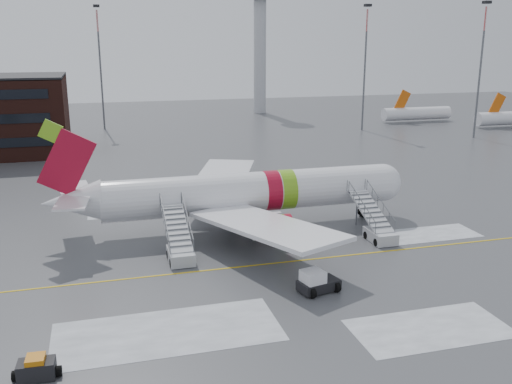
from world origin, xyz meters
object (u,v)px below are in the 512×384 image
object	(u,v)px
airstair_aft	(179,246)
airstair_fwd	(377,228)
baggage_tractor	(37,369)
airliner	(241,193)
pushback_tug	(317,282)

from	to	relation	value
airstair_aft	airstair_fwd	bearing A→B (deg)	0.00
airstair_fwd	baggage_tractor	bearing A→B (deg)	-151.26
airliner	baggage_tractor	world-z (taller)	airliner
airliner	airstair_fwd	world-z (taller)	airliner
airstair_aft	pushback_tug	bearing A→B (deg)	-46.70
baggage_tractor	airstair_fwd	bearing A→B (deg)	28.74
airstair_aft	baggage_tractor	bearing A→B (deg)	-122.84
airstair_fwd	airstair_aft	world-z (taller)	same
airliner	airstair_fwd	distance (m)	13.11
baggage_tractor	airliner	bearing A→B (deg)	52.43
airliner	airstair_fwd	size ratio (longest dim) A/B	4.55
pushback_tug	baggage_tractor	xyz separation A→B (m)	(-18.48, -6.19, -0.19)
airstair_fwd	pushback_tug	bearing A→B (deg)	-135.99
airstair_fwd	baggage_tractor	world-z (taller)	airstair_fwd
airliner	pushback_tug	xyz separation A→B (m)	(1.67, -15.66, -2.68)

